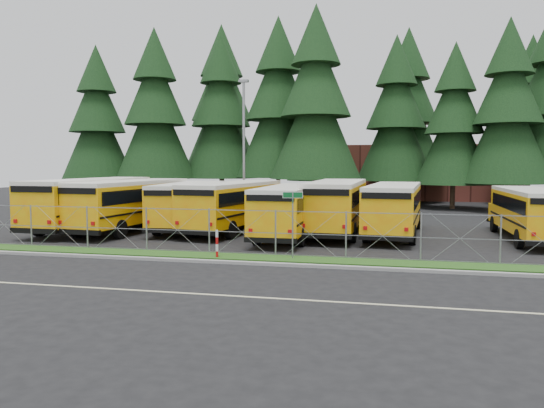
{
  "coord_description": "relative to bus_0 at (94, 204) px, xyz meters",
  "views": [
    {
      "loc": [
        3.9,
        -22.97,
        3.96
      ],
      "look_at": [
        -2.31,
        4.0,
        1.86
      ],
      "focal_mm": 35.0,
      "sensor_mm": 36.0,
      "label": 1
    }
  ],
  "objects": [
    {
      "name": "bus_3",
      "position": [
        8.55,
        1.18,
        -0.09
      ],
      "size": [
        4.08,
        11.26,
        2.89
      ],
      "primitive_type": null,
      "rotation": [
        0.0,
        0.0,
        -0.14
      ],
      "color": "orange",
      "rests_on": "ground"
    },
    {
      "name": "ground",
      "position": [
        13.65,
        -5.57,
        -1.54
      ],
      "size": [
        120.0,
        120.0,
        0.0
      ],
      "primitive_type": "plane",
      "color": "black",
      "rests_on": "ground"
    },
    {
      "name": "street_sign",
      "position": [
        13.5,
        -7.14,
        0.5
      ],
      "size": [
        0.83,
        0.55,
        2.81
      ],
      "color": "gray",
      "rests_on": "ground"
    },
    {
      "name": "chainlink_fence",
      "position": [
        13.65,
        -6.57,
        -0.54
      ],
      "size": [
        44.0,
        0.1,
        2.0
      ],
      "primitive_type": null,
      "color": "gray",
      "rests_on": "ground"
    },
    {
      "name": "conifer_3",
      "position": [
        6.59,
        21.79,
        7.49
      ],
      "size": [
        8.16,
        8.16,
        18.05
      ],
      "primitive_type": null,
      "color": "black",
      "rests_on": "ground"
    },
    {
      "name": "light_standard",
      "position": [
        6.63,
        9.59,
        3.97
      ],
      "size": [
        0.7,
        0.35,
        10.14
      ],
      "color": "gray",
      "rests_on": "ground"
    },
    {
      "name": "conifer_13",
      "position": [
        30.22,
        26.96,
        6.58
      ],
      "size": [
        7.34,
        7.34,
        16.23
      ],
      "primitive_type": null,
      "color": "black",
      "rests_on": "ground"
    },
    {
      "name": "striped_bollard",
      "position": [
        10.37,
        -7.63,
        -0.94
      ],
      "size": [
        0.11,
        0.11,
        1.2
      ],
      "primitive_type": "cylinder",
      "color": "#B20C0C",
      "rests_on": "ground"
    },
    {
      "name": "conifer_5",
      "position": [
        17.64,
        23.42,
        6.51
      ],
      "size": [
        7.27,
        7.27,
        16.09
      ],
      "primitive_type": null,
      "color": "black",
      "rests_on": "ground"
    },
    {
      "name": "conifer_4",
      "position": [
        10.72,
        18.32,
        7.42
      ],
      "size": [
        8.1,
        8.1,
        17.91
      ],
      "primitive_type": null,
      "color": "black",
      "rests_on": "ground"
    },
    {
      "name": "brick_building",
      "position": [
        19.65,
        34.43,
        1.46
      ],
      "size": [
        22.0,
        10.0,
        6.0
      ],
      "primitive_type": "cube",
      "color": "brown",
      "rests_on": "ground"
    },
    {
      "name": "conifer_12",
      "position": [
        18.82,
        28.23,
        7.4
      ],
      "size": [
        8.08,
        8.08,
        17.88
      ],
      "primitive_type": null,
      "color": "black",
      "rests_on": "ground"
    },
    {
      "name": "bus_0",
      "position": [
        0.0,
        0.0,
        0.0
      ],
      "size": [
        3.16,
        11.8,
        3.07
      ],
      "primitive_type": null,
      "rotation": [
        0.0,
        0.0,
        -0.03
      ],
      "color": "orange",
      "rests_on": "ground"
    },
    {
      "name": "bus_east",
      "position": [
        24.35,
        0.91,
        -0.2
      ],
      "size": [
        2.45,
        10.23,
        2.68
      ],
      "primitive_type": null,
      "rotation": [
        0.0,
        0.0,
        0.0
      ],
      "color": "orange",
      "rests_on": "ground"
    },
    {
      "name": "conifer_6",
      "position": [
        22.62,
        20.56,
        5.74
      ],
      "size": [
        6.58,
        6.58,
        14.56
      ],
      "primitive_type": null,
      "color": "black",
      "rests_on": "ground"
    },
    {
      "name": "grass_verge",
      "position": [
        13.65,
        -7.27,
        -1.51
      ],
      "size": [
        50.0,
        1.4,
        0.06
      ],
      "primitive_type": "cube",
      "color": "#194513",
      "rests_on": "ground"
    },
    {
      "name": "bus_4",
      "position": [
        12.16,
        -0.69,
        -0.15
      ],
      "size": [
        2.52,
        10.59,
        2.77
      ],
      "primitive_type": null,
      "rotation": [
        0.0,
        0.0,
        0.0
      ],
      "color": "orange",
      "rests_on": "ground"
    },
    {
      "name": "bus_5",
      "position": [
        14.44,
        1.46,
        -0.04
      ],
      "size": [
        2.88,
        11.46,
        2.99
      ],
      "primitive_type": null,
      "rotation": [
        0.0,
        0.0,
        -0.02
      ],
      "color": "orange",
      "rests_on": "ground"
    },
    {
      "name": "bus_1",
      "position": [
        2.59,
        0.04,
        -0.04
      ],
      "size": [
        3.59,
        11.57,
        2.99
      ],
      "primitive_type": null,
      "rotation": [
        0.0,
        0.0,
        -0.08
      ],
      "color": "orange",
      "rests_on": "ground"
    },
    {
      "name": "road_lane_line",
      "position": [
        13.65,
        -13.57,
        -1.53
      ],
      "size": [
        50.0,
        0.12,
        0.01
      ],
      "primitive_type": "cube",
      "color": "beige",
      "rests_on": "ground"
    },
    {
      "name": "conifer_2",
      "position": [
        0.39,
        23.0,
        7.01
      ],
      "size": [
        7.73,
        7.73,
        17.09
      ],
      "primitive_type": null,
      "color": "black",
      "rests_on": "ground"
    },
    {
      "name": "conifer_11",
      "position": [
        9.24,
        29.32,
        5.67
      ],
      "size": [
        6.51,
        6.51,
        14.41
      ],
      "primitive_type": null,
      "color": "black",
      "rests_on": "ground"
    },
    {
      "name": "conifer_7",
      "position": [
        26.61,
        18.69,
        6.44
      ],
      "size": [
        7.21,
        7.21,
        15.94
      ],
      "primitive_type": null,
      "color": "black",
      "rests_on": "ground"
    },
    {
      "name": "bus_6",
      "position": [
        17.61,
        1.24,
        -0.11
      ],
      "size": [
        3.41,
        11.03,
        2.85
      ],
      "primitive_type": null,
      "rotation": [
        0.0,
        0.0,
        -0.08
      ],
      "color": "orange",
      "rests_on": "ground"
    },
    {
      "name": "bus_2",
      "position": [
        5.63,
        1.51,
        -0.13
      ],
      "size": [
        3.58,
        10.92,
        2.81
      ],
      "primitive_type": null,
      "rotation": [
        0.0,
        0.0,
        0.1
      ],
      "color": "orange",
      "rests_on": "ground"
    },
    {
      "name": "conifer_10",
      "position": [
        -1.37,
        28.61,
        8.18
      ],
      "size": [
        8.79,
        8.79,
        19.43
      ],
      "primitive_type": null,
      "color": "black",
      "rests_on": "ground"
    },
    {
      "name": "conifer_0",
      "position": [
        -11.25,
        19.23,
        6.3
      ],
      "size": [
        7.08,
        7.08,
        15.66
      ],
      "primitive_type": null,
      "color": "black",
      "rests_on": "ground"
    },
    {
      "name": "conifer_1",
      "position": [
        -5.22,
        19.69,
        7.03
      ],
      "size": [
        7.75,
        7.75,
        17.13
      ],
      "primitive_type": null,
      "color": "black",
      "rests_on": "ground"
    },
    {
      "name": "curb",
      "position": [
        13.65,
        -8.67,
        -1.48
      ],
      "size": [
        50.0,
        0.25,
        0.12
      ],
      "primitive_type": "cube",
      "color": "gray",
      "rests_on": "ground"
    }
  ]
}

